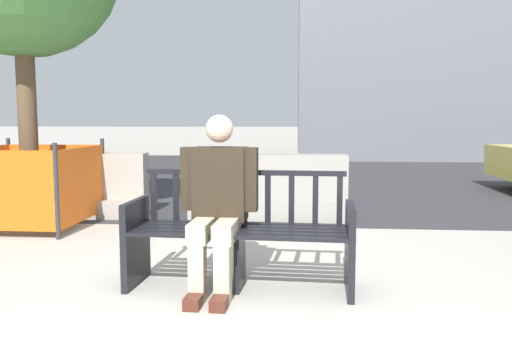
{
  "coord_description": "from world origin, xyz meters",
  "views": [
    {
      "loc": [
        0.43,
        -3.17,
        1.27
      ],
      "look_at": [
        0.01,
        2.0,
        0.75
      ],
      "focal_mm": 35.0,
      "sensor_mm": 36.0,
      "label": 1
    }
  ],
  "objects_px": {
    "construction_fence": "(31,183)",
    "seated_person": "(218,199)",
    "jersey_barrier_left": "(73,190)",
    "street_bench": "(240,236)",
    "jersey_barrier_centre": "(269,193)"
  },
  "relations": [
    {
      "from": "jersey_barrier_left",
      "to": "seated_person",
      "type": "bearing_deg",
      "value": -48.9
    },
    {
      "from": "jersey_barrier_left",
      "to": "construction_fence",
      "type": "xyz_separation_m",
      "value": [
        -0.2,
        -0.71,
        0.18
      ]
    },
    {
      "from": "street_bench",
      "to": "jersey_barrier_left",
      "type": "relative_size",
      "value": 0.84
    },
    {
      "from": "construction_fence",
      "to": "street_bench",
      "type": "bearing_deg",
      "value": -35.98
    },
    {
      "from": "jersey_barrier_centre",
      "to": "jersey_barrier_left",
      "type": "bearing_deg",
      "value": 178.98
    },
    {
      "from": "street_bench",
      "to": "construction_fence",
      "type": "height_order",
      "value": "construction_fence"
    },
    {
      "from": "construction_fence",
      "to": "jersey_barrier_left",
      "type": "bearing_deg",
      "value": 74.53
    },
    {
      "from": "construction_fence",
      "to": "seated_person",
      "type": "bearing_deg",
      "value": -38.33
    },
    {
      "from": "street_bench",
      "to": "jersey_barrier_centre",
      "type": "height_order",
      "value": "street_bench"
    },
    {
      "from": "jersey_barrier_left",
      "to": "street_bench",
      "type": "bearing_deg",
      "value": -46.52
    },
    {
      "from": "seated_person",
      "to": "jersey_barrier_left",
      "type": "relative_size",
      "value": 0.65
    },
    {
      "from": "jersey_barrier_centre",
      "to": "construction_fence",
      "type": "bearing_deg",
      "value": -166.95
    },
    {
      "from": "street_bench",
      "to": "seated_person",
      "type": "relative_size",
      "value": 1.3
    },
    {
      "from": "street_bench",
      "to": "seated_person",
      "type": "bearing_deg",
      "value": -163.12
    },
    {
      "from": "jersey_barrier_left",
      "to": "construction_fence",
      "type": "distance_m",
      "value": 0.75
    }
  ]
}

